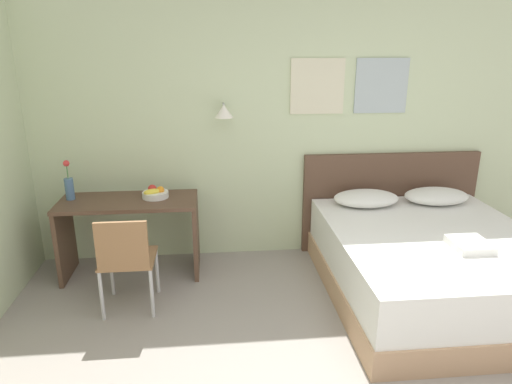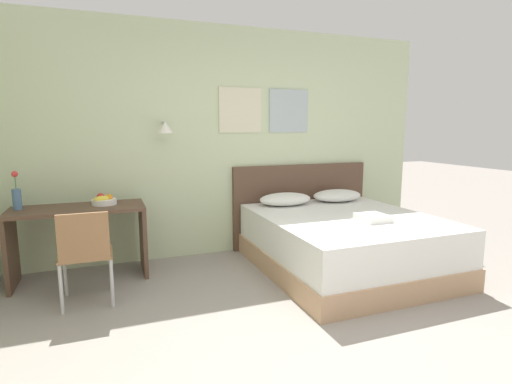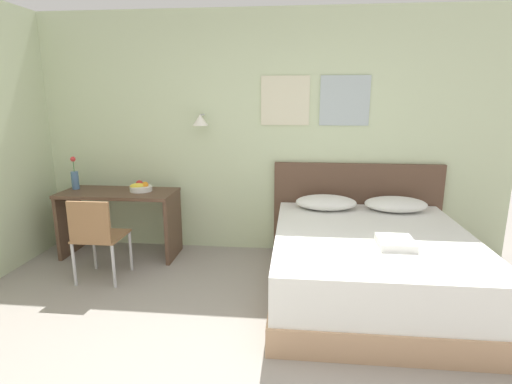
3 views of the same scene
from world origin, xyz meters
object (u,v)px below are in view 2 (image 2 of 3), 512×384
headboard (301,205)px  pillow_right (337,195)px  fruit_bowl (104,201)px  folded_towel_near_foot (373,218)px  desk (79,229)px  bed (345,243)px  desk_chair (85,250)px  flower_vase (17,196)px  pillow_left (285,199)px

headboard → pillow_right: headboard is taller
fruit_bowl → folded_towel_near_foot: bearing=-22.7°
pillow_right → desk: same height
bed → desk_chair: desk_chair is taller
folded_towel_near_foot → flower_vase: size_ratio=0.82×
fruit_bowl → flower_vase: 0.77m
headboard → desk_chair: (-2.53, -1.01, -0.03)m
pillow_right → headboard: bearing=141.4°
bed → flower_vase: flower_vase is taller
pillow_right → fruit_bowl: (-2.72, 0.00, 0.11)m
desk_chair → pillow_left: bearing=18.4°
desk → flower_vase: (-0.52, 0.07, 0.35)m
pillow_right → flower_vase: bearing=179.6°
folded_towel_near_foot → fruit_bowl: bearing=157.3°
pillow_left → flower_vase: bearing=179.5°
bed → fruit_bowl: 2.53m
desk → fruit_bowl: fruit_bowl is taller
desk → folded_towel_near_foot: bearing=-20.0°
headboard → desk: 2.63m
pillow_left → fruit_bowl: bearing=179.9°
headboard → folded_towel_near_foot: bearing=-84.9°
desk → desk_chair: bearing=-83.6°
bed → headboard: (0.00, 1.02, 0.23)m
pillow_left → desk_chair: desk_chair is taller
bed → fruit_bowl: size_ratio=8.28×
pillow_left → flower_vase: 2.78m
headboard → folded_towel_near_foot: size_ratio=6.12×
fruit_bowl → desk: bearing=-169.3°
pillow_right → fruit_bowl: bearing=180.0°
pillow_left → pillow_right: same height
pillow_left → bed: bearing=-64.2°
desk → bed: bearing=-14.9°
pillow_left → fruit_bowl: fruit_bowl is taller
pillow_left → flower_vase: size_ratio=1.73×
desk → pillow_left: bearing=1.1°
bed → pillow_right: pillow_right is taller
headboard → flower_vase: size_ratio=5.00×
bed → pillow_left: (-0.36, 0.74, 0.37)m
pillow_right → desk: (-2.96, -0.04, -0.14)m
pillow_left → desk: size_ratio=0.51×
desk_chair → fruit_bowl: bearing=77.2°
pillow_right → pillow_left: bearing=180.0°
pillow_left → fruit_bowl: (-2.01, 0.00, 0.11)m
folded_towel_near_foot → fruit_bowl: (-2.48, 1.04, 0.16)m
pillow_left → desk_chair: size_ratio=0.77×
desk_chair → flower_vase: size_ratio=2.25×
bed → folded_towel_near_foot: folded_towel_near_foot is taller
headboard → pillow_right: bearing=-38.6°
headboard → flower_vase: 3.16m
desk_chair → flower_vase: bearing=128.6°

